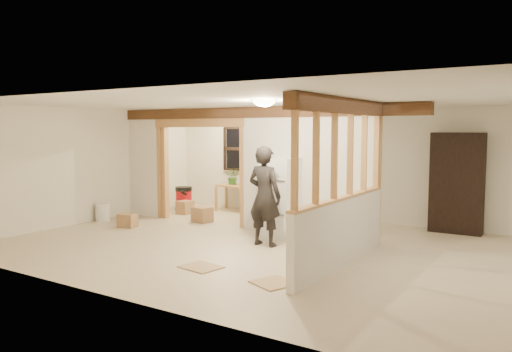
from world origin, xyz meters
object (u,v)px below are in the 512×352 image
Objects in this scene: work_table at (237,198)px; bookshelf at (457,183)px; refrigerator at (280,198)px; woman at (265,196)px; shop_vac at (184,198)px.

work_table is 0.53× the size of bookshelf.
woman is at bearing -81.05° from refrigerator.
work_table is at bearing 24.77° from shop_vac.
bookshelf is (2.62, 2.94, 0.11)m from woman.
bookshelf is (6.37, 0.74, 0.69)m from shop_vac.
woman is 2.90× the size of shop_vac.
refrigerator is at bearing -141.56° from bookshelf.
bookshelf is (2.74, 2.18, 0.24)m from refrigerator.
bookshelf is at bearing 13.83° from work_table.
refrigerator is 0.76× the size of bookshelf.
woman is at bearing -131.74° from bookshelf.
bookshelf is at bearing 6.59° from shop_vac.
work_table is (-2.39, 2.01, -0.42)m from refrigerator.
shop_vac is (-3.63, 1.44, -0.45)m from refrigerator.
shop_vac is 0.31× the size of bookshelf.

